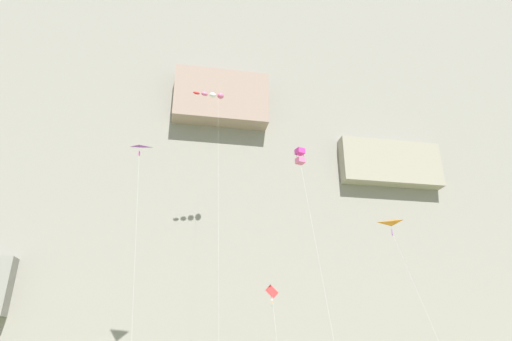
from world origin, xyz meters
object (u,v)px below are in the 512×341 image
object	(u,v)px
kite_delta_high_center	(393,233)
kite_box_mid_left	(300,157)
kite_diamond_upper_right	(272,295)
kite_windsock_far_right	(213,96)
kite_delta_near_cliff	(138,153)

from	to	relation	value
kite_delta_high_center	kite_box_mid_left	bearing A→B (deg)	-159.55
kite_delta_high_center	kite_diamond_upper_right	bearing A→B (deg)	151.82
kite_box_mid_left	kite_windsock_far_right	bearing A→B (deg)	130.72
kite_delta_near_cliff	kite_delta_high_center	world-z (taller)	kite_delta_near_cliff
kite_windsock_far_right	kite_box_mid_left	bearing A→B (deg)	-49.28
kite_diamond_upper_right	kite_delta_near_cliff	bearing A→B (deg)	-155.14
kite_windsock_far_right	kite_delta_near_cliff	xyz separation A→B (m)	(-7.23, -5.82, -11.05)
kite_windsock_far_right	kite_diamond_upper_right	xyz separation A→B (m)	(7.13, 0.83, -23.07)
kite_box_mid_left	kite_delta_near_cliff	bearing A→B (deg)	167.69
kite_delta_near_cliff	kite_diamond_upper_right	size ratio (longest dim) A/B	2.44
kite_windsock_far_right	kite_delta_near_cliff	world-z (taller)	kite_windsock_far_right
kite_box_mid_left	kite_diamond_upper_right	xyz separation A→B (m)	(-0.72, 9.94, -11.41)
kite_delta_near_cliff	kite_delta_high_center	xyz separation A→B (m)	(25.60, 0.63, -6.49)
kite_windsock_far_right	kite_diamond_upper_right	world-z (taller)	kite_windsock_far_right
kite_windsock_far_right	kite_delta_high_center	world-z (taller)	kite_windsock_far_right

